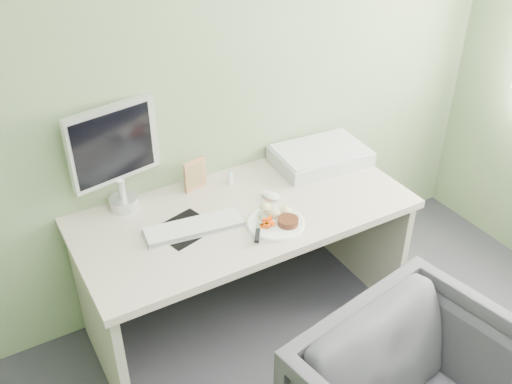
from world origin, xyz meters
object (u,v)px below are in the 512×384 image
desk (245,240)px  monitor (115,153)px  scanner (320,156)px  plate (276,224)px

desk → monitor: 0.75m
scanner → monitor: (-1.06, 0.13, 0.25)m
desk → scanner: scanner is taller
scanner → plate: bearing=-139.9°
plate → monitor: size_ratio=0.51×
plate → monitor: 0.80m
monitor → scanner: bearing=-18.4°
plate → scanner: bearing=35.9°
plate → scanner: 0.62m
scanner → desk: bearing=-157.7°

